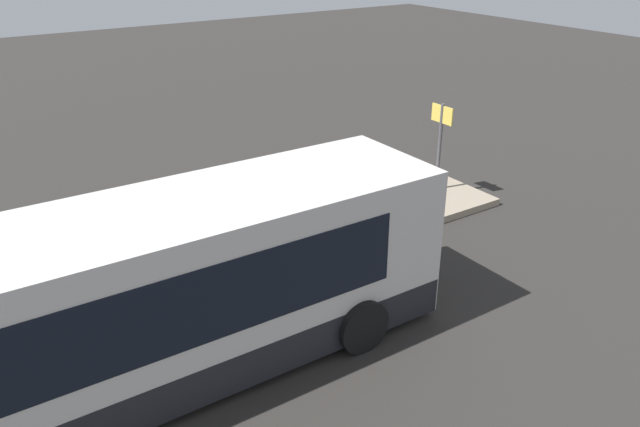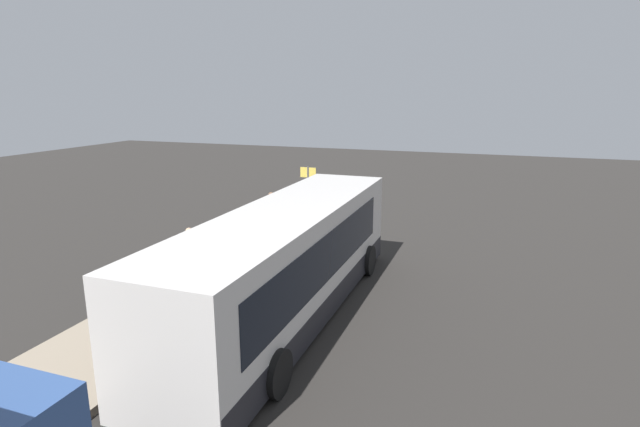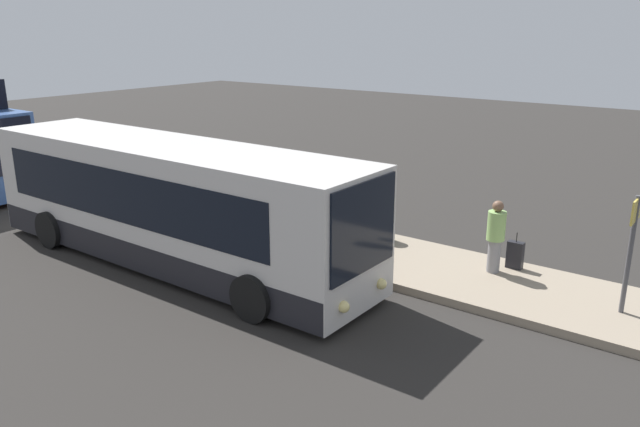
{
  "view_description": "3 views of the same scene",
  "coord_description": "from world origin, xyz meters",
  "views": [
    {
      "loc": [
        -2.85,
        -8.8,
        7.07
      ],
      "look_at": [
        3.27,
        0.44,
        1.93
      ],
      "focal_mm": 35.0,
      "sensor_mm": 36.0,
      "label": 1
    },
    {
      "loc": [
        -12.83,
        -5.36,
        6.1
      ],
      "look_at": [
        3.27,
        0.44,
        1.93
      ],
      "focal_mm": 28.0,
      "sensor_mm": 36.0,
      "label": 2
    },
    {
      "loc": [
        11.04,
        -9.99,
        5.85
      ],
      "look_at": [
        3.27,
        0.44,
        1.93
      ],
      "focal_mm": 35.0,
      "sensor_mm": 36.0,
      "label": 3
    }
  ],
  "objects": [
    {
      "name": "passenger_boarding",
      "position": [
        0.39,
        3.93,
        1.06
      ],
      "size": [
        0.65,
        0.59,
        1.62
      ],
      "rotation": [
        0.0,
        0.0,
        2.16
      ],
      "color": "#6B604C",
      "rests_on": "platform"
    },
    {
      "name": "suitcase",
      "position": [
        6.37,
        4.18,
        0.53
      ],
      "size": [
        0.38,
        0.2,
        0.91
      ],
      "color": "black",
      "rests_on": "platform"
    },
    {
      "name": "trash_bin",
      "position": [
        2.85,
        4.03,
        0.52
      ],
      "size": [
        0.44,
        0.44,
        0.65
      ],
      "color": "#2D4C33",
      "rests_on": "platform"
    },
    {
      "name": "sign_post",
      "position": [
        9.02,
        3.11,
        1.8
      ],
      "size": [
        0.1,
        0.78,
        2.48
      ],
      "color": "#4C4C51",
      "rests_on": "platform"
    },
    {
      "name": "bus_lead",
      "position": [
        -1.03,
        -0.16,
        1.54
      ],
      "size": [
        11.66,
        2.84,
        3.08
      ],
      "color": "silver",
      "rests_on": "ground"
    },
    {
      "name": "passenger_waiting",
      "position": [
        1.44,
        2.29,
        1.07
      ],
      "size": [
        0.61,
        0.67,
        1.64
      ],
      "rotation": [
        0.0,
        0.0,
        0.6
      ],
      "color": "#4C476B",
      "rests_on": "platform"
    },
    {
      "name": "passenger_with_bags",
      "position": [
        6.04,
        3.65,
        1.14
      ],
      "size": [
        0.6,
        0.6,
        1.76
      ],
      "rotation": [
        0.0,
        0.0,
        -2.35
      ],
      "color": "gray",
      "rests_on": "platform"
    },
    {
      "name": "platform",
      "position": [
        0.0,
        3.14,
        0.1
      ],
      "size": [
        20.0,
        3.09,
        0.2
      ],
      "color": "gray",
      "rests_on": "ground"
    },
    {
      "name": "ground",
      "position": [
        0.0,
        0.0,
        0.0
      ],
      "size": [
        80.0,
        80.0,
        0.0
      ],
      "primitive_type": "plane",
      "color": "#2B2826"
    }
  ]
}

